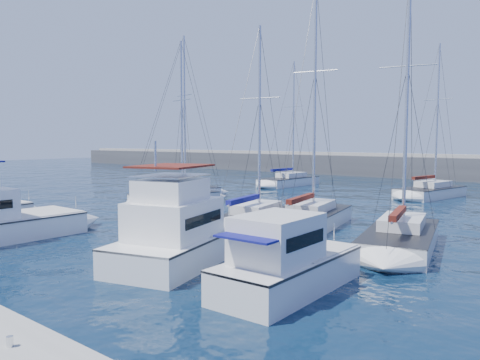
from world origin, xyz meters
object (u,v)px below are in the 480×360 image
Objects in this scene: sailboat_mid_a at (179,193)px; sailboat_mid_b at (175,198)px; motor_yacht_stbd_outer at (285,265)px; sailboat_back_b at (430,192)px; sailboat_mid_c at (254,221)px; sailboat_mid_e at (401,238)px; motor_yacht_stbd_inner at (182,236)px; sailboat_back_a at (289,181)px; sailboat_mid_d at (309,219)px.

sailboat_mid_a is 3.85m from sailboat_mid_b.
motor_yacht_stbd_outer is 0.47× the size of sailboat_mid_b.
sailboat_back_b is (17.73, 15.37, -0.01)m from sailboat_mid_a.
sailboat_mid_c is 8.72m from sailboat_mid_e.
motor_yacht_stbd_inner is 22.60m from sailboat_mid_a.
sailboat_back_a is (1.07, 16.82, -0.01)m from sailboat_mid_a.
sailboat_mid_b reaches higher than motor_yacht_stbd_inner.
sailboat_mid_b is at bearing -82.71° from sailboat_back_a.
sailboat_mid_e is at bearing 83.92° from motor_yacht_stbd_outer.
sailboat_mid_d is (16.69, -4.93, -0.01)m from sailboat_mid_a.
sailboat_back_b is (-5.36, 22.32, 0.00)m from sailboat_mid_e.
motor_yacht_stbd_inner is at bearing -30.65° from sailboat_mid_b.
sailboat_mid_c is 3.43m from sailboat_mid_d.
sailboat_mid_b is 0.90× the size of sailboat_mid_d.
motor_yacht_stbd_inner is 35.76m from sailboat_back_a.
sailboat_mid_b is 0.93× the size of sailboat_back_a.
sailboat_mid_b is (-13.88, 12.61, -0.61)m from motor_yacht_stbd_inner.
sailboat_back_b reaches higher than sailboat_mid_b.
sailboat_back_a reaches higher than motor_yacht_stbd_inner.
sailboat_mid_d is (-5.63, 11.12, -0.42)m from motor_yacht_stbd_outer.
sailboat_mid_b is 0.95× the size of sailboat_back_b.
sailboat_mid_c is (-7.94, 8.58, -0.44)m from motor_yacht_stbd_outer.
sailboat_mid_d is at bearing 36.22° from sailboat_mid_c.
sailboat_mid_c is at bearing -143.86° from sailboat_mid_d.
sailboat_back_a reaches higher than sailboat_mid_c.
sailboat_mid_e is at bearing -8.06° from sailboat_mid_c.
sailboat_mid_b is 0.96× the size of sailboat_mid_e.
sailboat_mid_e is (20.48, -4.11, -0.00)m from sailboat_mid_b.
sailboat_mid_a reaches higher than sailboat_mid_e.
sailboat_back_b is at bearing -2.13° from sailboat_back_a.
sailboat_mid_b reaches higher than sailboat_mid_c.
motor_yacht_stbd_inner is at bearing -140.85° from sailboat_mid_e.
motor_yacht_stbd_inner is 8.27m from sailboat_mid_c.
sailboat_mid_a is 1.01× the size of sailboat_back_a.
sailboat_mid_c is at bearing 131.47° from motor_yacht_stbd_outer.
sailboat_back_a is (-21.25, 32.87, -0.42)m from motor_yacht_stbd_outer.
sailboat_mid_c is at bearing -58.46° from sailboat_back_a.
sailboat_mid_d is (2.30, 2.54, 0.02)m from sailboat_mid_c.
sailboat_back_a is at bearing 114.03° from sailboat_mid_d.
sailboat_back_b is at bearing 70.12° from sailboat_mid_c.
sailboat_mid_b is 19.70m from sailboat_back_a.
sailboat_mid_c is at bearing -12.00° from sailboat_mid_a.
sailboat_mid_a is at bearing -90.83° from sailboat_back_a.
sailboat_mid_d is (14.08, -2.11, -0.00)m from sailboat_mid_b.
sailboat_back_b is at bearing 90.44° from sailboat_mid_e.
motor_yacht_stbd_outer is 0.45× the size of sailboat_mid_e.
motor_yacht_stbd_inner is 0.65× the size of sailboat_mid_b.
motor_yacht_stbd_inner is 0.62× the size of sailboat_mid_e.
sailboat_mid_b is 14.24m from sailboat_mid_d.
motor_yacht_stbd_outer is at bearing -107.85° from sailboat_mid_e.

